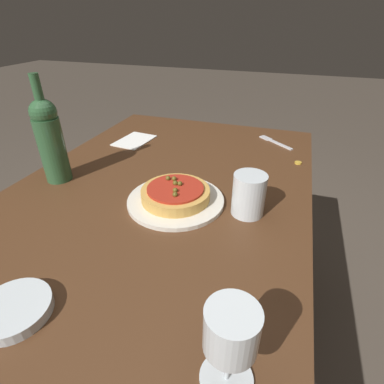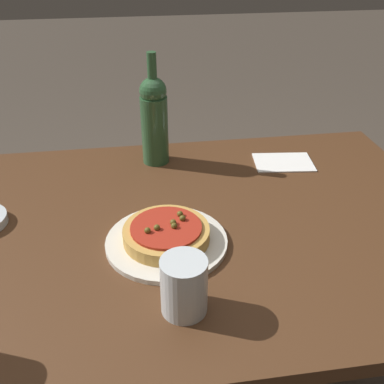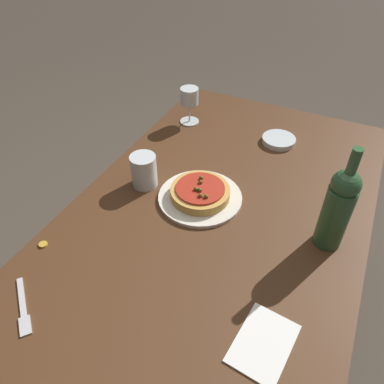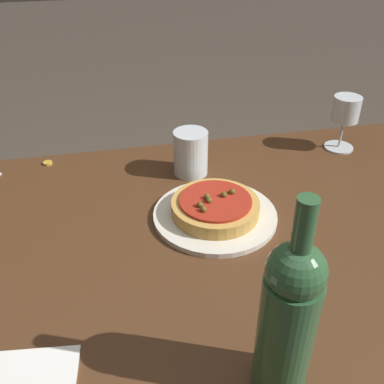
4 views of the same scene
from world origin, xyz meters
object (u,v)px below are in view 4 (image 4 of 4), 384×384
Objects in this scene: pizza at (214,207)px; wine_glass at (346,112)px; dinner_plate at (213,215)px; wine_bottle at (288,317)px; bottle_cap at (48,163)px; water_cup at (191,153)px; dining_table at (222,271)px.

pizza is 1.27× the size of wine_glass.
wine_glass is (-0.42, -0.24, 0.10)m from dinner_plate.
bottle_cap is (0.36, -0.72, -0.13)m from wine_bottle.
wine_glass is 1.33× the size of water_cup.
wine_bottle is at bearing 56.43° from wine_glass.
water_cup is (0.01, -0.20, 0.05)m from dinner_plate.
dinner_plate is at bearing 139.17° from bottle_cap.
bottle_cap is at bearing -5.49° from wine_glass.
wine_bottle is at bearing 88.42° from dining_table.
wine_glass reaches higher than dinner_plate.
dining_table is at bearing 37.27° from wine_glass.
dinner_plate is 0.50m from wine_glass.
dining_table is at bearing 92.68° from water_cup.
dining_table is at bearing 92.55° from dinner_plate.
wine_glass is at bearing -150.13° from pizza.
wine_glass is 6.30× the size of bottle_cap.
bottle_cap is (0.79, -0.08, -0.10)m from wine_glass.
dinner_plate is 1.79× the size of wine_glass.
wine_glass is 0.80m from bottle_cap.
dining_table is 0.40m from wine_bottle.
dining_table is 59.87× the size of bottle_cap.
water_cup reaches higher than bottle_cap.
dining_table is 7.50× the size of pizza.
dining_table is 12.66× the size of water_cup.
dining_table is 0.31m from water_cup.
dining_table is 0.12m from dinner_plate.
wine_bottle is (0.43, 0.65, 0.03)m from wine_glass.
wine_bottle is at bearing 90.37° from water_cup.
dining_table is at bearing 92.59° from pizza.
bottle_cap is at bearing -40.83° from dinner_plate.
dining_table is 0.14m from pizza.
pizza is 0.20m from water_cup.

